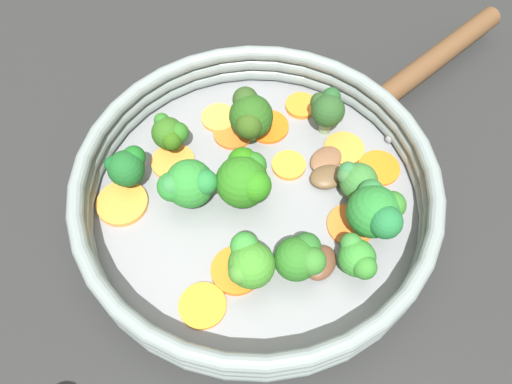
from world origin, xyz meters
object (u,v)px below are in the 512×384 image
object	(u,v)px
carrot_slice_4	(173,162)
broccoli_floret_3	(327,109)
broccoli_floret_10	(377,211)
mushroom_piece_1	(328,177)
broccoli_floret_2	(127,166)
broccoli_floret_4	(245,178)
broccoli_floret_6	(170,134)
skillet	(256,204)
carrot_slice_8	(351,225)
carrot_slice_1	(344,148)
carrot_slice_2	(301,106)
mushroom_piece_2	(320,263)
broccoli_floret_5	(300,257)
carrot_slice_12	(233,133)
carrot_slice_6	(289,165)
carrot_slice_5	(264,126)
mushroom_piece_0	(326,160)
carrot_slice_9	(379,168)
carrot_slice_7	(236,270)
broccoli_floret_8	(250,116)
carrot_slice_11	(219,118)
broccoli_floret_9	(356,180)
broccoli_floret_1	(358,258)
carrot_slice_0	(203,306)
carrot_slice_10	(375,205)
broccoli_floret_0	(187,184)
broccoli_floret_7	(250,263)
carrot_slice_3	(122,203)

from	to	relation	value
carrot_slice_4	broccoli_floret_3	size ratio (longest dim) A/B	0.89
broccoli_floret_10	mushroom_piece_1	bearing A→B (deg)	40.08
broccoli_floret_2	mushroom_piece_1	size ratio (longest dim) A/B	1.28
broccoli_floret_4	broccoli_floret_6	distance (m)	0.09
skillet	carrot_slice_8	bearing A→B (deg)	-99.13
skillet	carrot_slice_1	world-z (taller)	carrot_slice_1
broccoli_floret_10	carrot_slice_2	bearing A→B (deg)	28.75
broccoli_floret_4	mushroom_piece_1	xyz separation A→B (m)	(0.03, -0.07, -0.03)
mushroom_piece_2	broccoli_floret_5	bearing A→B (deg)	111.07
carrot_slice_4	carrot_slice_12	bearing A→B (deg)	-50.31
carrot_slice_1	carrot_slice_6	bearing A→B (deg)	118.55
carrot_slice_5	mushroom_piece_0	size ratio (longest dim) A/B	1.17
carrot_slice_9	broccoli_floret_2	size ratio (longest dim) A/B	0.90
carrot_slice_7	broccoli_floret_4	world-z (taller)	broccoli_floret_4
mushroom_piece_0	broccoli_floret_8	bearing A→B (deg)	74.67
broccoli_floret_3	mushroom_piece_1	distance (m)	0.07
carrot_slice_9	mushroom_piece_0	size ratio (longest dim) A/B	1.13
carrot_slice_1	carrot_slice_6	world-z (taller)	carrot_slice_6
skillet	carrot_slice_2	world-z (taller)	carrot_slice_2
carrot_slice_11	mushroom_piece_2	size ratio (longest dim) A/B	1.05
broccoli_floret_6	mushroom_piece_2	size ratio (longest dim) A/B	1.14
broccoli_floret_4	broccoli_floret_9	size ratio (longest dim) A/B	1.33
broccoli_floret_1	mushroom_piece_0	distance (m)	0.12
carrot_slice_0	carrot_slice_12	world-z (taller)	same
carrot_slice_10	broccoli_floret_0	xyz separation A→B (m)	(-0.02, 0.17, 0.03)
carrot_slice_4	carrot_slice_7	size ratio (longest dim) A/B	0.96
broccoli_floret_8	mushroom_piece_1	distance (m)	0.10
broccoli_floret_6	broccoli_floret_10	bearing A→B (deg)	-108.09
broccoli_floret_4	carrot_slice_11	bearing A→B (deg)	25.66
carrot_slice_1	broccoli_floret_4	world-z (taller)	broccoli_floret_4
carrot_slice_2	carrot_slice_10	size ratio (longest dim) A/B	1.07
broccoli_floret_4	broccoli_floret_9	distance (m)	0.10
carrot_slice_0	broccoli_floret_7	size ratio (longest dim) A/B	0.81
carrot_slice_12	broccoli_floret_10	size ratio (longest dim) A/B	0.70
skillet	broccoli_floret_7	size ratio (longest dim) A/B	6.34
carrot_slice_8	broccoli_floret_4	world-z (taller)	broccoli_floret_4
broccoli_floret_9	carrot_slice_7	bearing A→B (deg)	134.33
carrot_slice_8	mushroom_piece_2	world-z (taller)	mushroom_piece_2
broccoli_floret_10	carrot_slice_1	bearing A→B (deg)	17.08
broccoli_floret_9	skillet	bearing A→B (deg)	102.66
carrot_slice_8	mushroom_piece_1	bearing A→B (deg)	27.89
carrot_slice_0	carrot_slice_2	xyz separation A→B (m)	(0.23, -0.06, 0.00)
broccoli_floret_8	mushroom_piece_2	distance (m)	0.16
broccoli_floret_3	mushroom_piece_1	size ratio (longest dim) A/B	1.36
carrot_slice_0	mushroom_piece_2	bearing A→B (deg)	-61.73
carrot_slice_9	broccoli_floret_7	bearing A→B (deg)	140.20
carrot_slice_11	broccoli_floret_4	distance (m)	0.10
broccoli_floret_2	broccoli_floret_7	bearing A→B (deg)	-122.23
carrot_slice_3	broccoli_floret_2	distance (m)	0.04
carrot_slice_7	broccoli_floret_5	world-z (taller)	broccoli_floret_5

